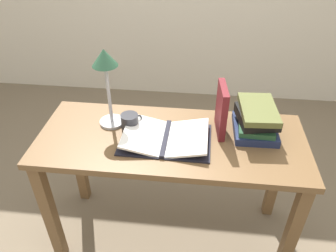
% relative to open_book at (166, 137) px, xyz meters
% --- Properties ---
extents(ground_plane, '(12.00, 12.00, 0.00)m').
position_rel_open_book_xyz_m(ground_plane, '(0.03, 0.02, -0.79)').
color(ground_plane, '#70604C').
extents(reading_desk, '(1.39, 0.57, 0.78)m').
position_rel_open_book_xyz_m(reading_desk, '(0.03, 0.02, -0.14)').
color(reading_desk, brown).
rests_on(reading_desk, ground_plane).
extents(open_book, '(0.46, 0.32, 0.06)m').
position_rel_open_book_xyz_m(open_book, '(0.00, 0.00, 0.00)').
color(open_book, black).
rests_on(open_book, reading_desk).
extents(book_stack_tall, '(0.22, 0.29, 0.16)m').
position_rel_open_book_xyz_m(book_stack_tall, '(0.46, 0.12, 0.06)').
color(book_stack_tall, '#1E284C').
rests_on(book_stack_tall, reading_desk).
extents(book_standing_upright, '(0.05, 0.20, 0.27)m').
position_rel_open_book_xyz_m(book_standing_upright, '(0.27, 0.11, 0.12)').
color(book_standing_upright, maroon).
rests_on(book_standing_upright, reading_desk).
extents(reading_lamp, '(0.13, 0.13, 0.43)m').
position_rel_open_book_xyz_m(reading_lamp, '(-0.31, 0.12, 0.30)').
color(reading_lamp, '#ADADB2').
rests_on(reading_lamp, reading_desk).
extents(coffee_mug, '(0.11, 0.10, 0.09)m').
position_rel_open_book_xyz_m(coffee_mug, '(-0.20, 0.07, 0.03)').
color(coffee_mug, '#28282D').
rests_on(coffee_mug, reading_desk).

